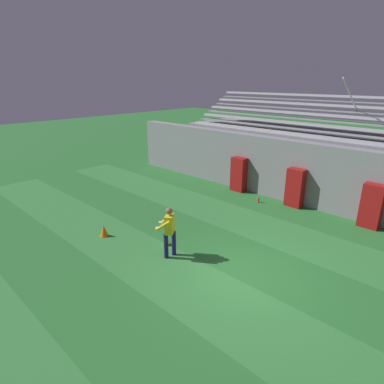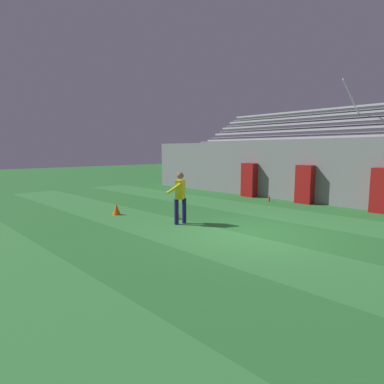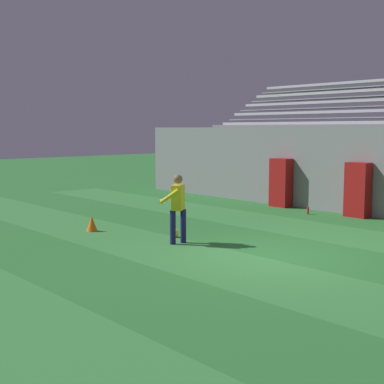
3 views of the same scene
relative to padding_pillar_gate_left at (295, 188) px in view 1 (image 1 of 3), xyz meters
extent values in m
plane|color=#286B2D|center=(1.54, -5.95, -0.85)|extent=(80.00, 80.00, 0.00)
cube|color=#337A38|center=(1.54, -7.39, -0.85)|extent=(28.00, 2.28, 0.01)
cube|color=#337A38|center=(1.54, -2.84, -0.85)|extent=(28.00, 2.28, 0.01)
cube|color=gray|center=(1.54, 0.55, 0.55)|extent=(24.00, 0.60, 2.80)
cube|color=maroon|center=(0.00, 0.00, 0.00)|extent=(0.73, 0.44, 1.71)
cube|color=maroon|center=(3.08, 0.00, 0.00)|extent=(0.73, 0.44, 1.71)
cube|color=maroon|center=(-3.02, 0.00, 0.00)|extent=(0.73, 0.44, 1.71)
cube|color=gray|center=(1.54, 2.90, 0.60)|extent=(18.00, 3.90, 2.90)
cube|color=#B7B7BC|center=(1.54, 1.30, 2.10)|extent=(17.10, 0.36, 0.10)
cube|color=gray|center=(1.54, 1.10, 1.87)|extent=(17.10, 0.60, 0.04)
cube|color=#B7B7BC|center=(1.54, 2.00, 2.50)|extent=(17.10, 0.36, 0.10)
cube|color=gray|center=(1.54, 1.80, 2.27)|extent=(17.10, 0.60, 0.04)
cube|color=#B7B7BC|center=(1.54, 2.70, 2.90)|extent=(17.10, 0.36, 0.10)
cube|color=gray|center=(1.54, 2.50, 2.67)|extent=(17.10, 0.60, 0.04)
cube|color=#B7B7BC|center=(1.54, 3.40, 3.30)|extent=(17.10, 0.36, 0.10)
cube|color=gray|center=(1.54, 3.20, 3.07)|extent=(17.10, 0.60, 0.04)
cube|color=#B7B7BC|center=(1.54, 4.10, 3.70)|extent=(17.10, 0.36, 0.10)
cube|color=gray|center=(1.54, 3.90, 3.47)|extent=(17.10, 0.60, 0.04)
cylinder|color=#B7B7BC|center=(0.94, 2.45, 3.75)|extent=(0.06, 2.63, 1.65)
cylinder|color=#19194C|center=(-0.83, -6.85, -0.44)|extent=(0.19, 0.19, 0.82)
cylinder|color=#19194C|center=(-0.79, -6.55, -0.44)|extent=(0.19, 0.19, 0.82)
cube|color=yellow|center=(-0.81, -6.70, 0.27)|extent=(0.41, 0.45, 0.60)
sphere|color=brown|center=(-0.81, -6.70, 0.71)|extent=(0.22, 0.22, 0.22)
cylinder|color=yellow|center=(-0.79, -6.98, 0.32)|extent=(0.45, 0.34, 0.37)
cylinder|color=yellow|center=(-1.06, -6.58, 0.32)|extent=(0.45, 0.34, 0.37)
cube|color=silver|center=(-0.98, -7.05, 0.19)|extent=(0.15, 0.15, 0.08)
cube|color=silver|center=(-1.20, -6.72, 0.19)|extent=(0.15, 0.15, 0.08)
sphere|color=yellow|center=(-1.44, -6.28, -0.74)|extent=(0.22, 0.22, 0.22)
cone|color=orange|center=(-3.55, -7.41, -0.64)|extent=(0.30, 0.30, 0.42)
cylinder|color=red|center=(-1.35, -0.70, -0.73)|extent=(0.07, 0.07, 0.24)
camera|label=1|loc=(5.90, -12.72, 4.52)|focal=30.00mm
camera|label=2|loc=(6.74, -13.44, 1.49)|focal=30.00mm
camera|label=3|loc=(8.75, -14.93, 1.89)|focal=50.00mm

